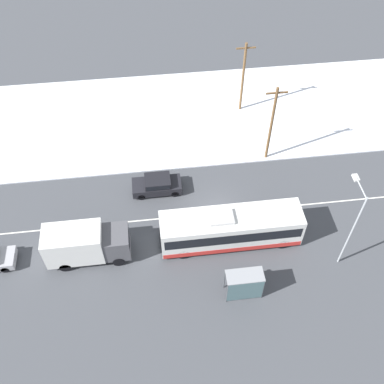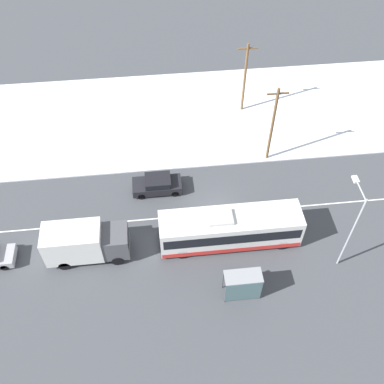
{
  "view_description": "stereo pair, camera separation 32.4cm",
  "coord_description": "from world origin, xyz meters",
  "px_view_note": "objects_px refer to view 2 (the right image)",
  "views": [
    {
      "loc": [
        -4.67,
        -22.07,
        29.2
      ],
      "look_at": [
        -1.82,
        1.33,
        1.4
      ],
      "focal_mm": 42.0,
      "sensor_mm": 36.0,
      "label": 1
    },
    {
      "loc": [
        -4.35,
        -22.1,
        29.2
      ],
      "look_at": [
        -1.82,
        1.33,
        1.4
      ],
      "focal_mm": 42.0,
      "sensor_mm": 36.0,
      "label": 2
    }
  ],
  "objects_px": {
    "city_bus": "(230,229)",
    "utility_pole_roadside": "(273,124)",
    "utility_pole_snowlot": "(245,77)",
    "box_truck": "(84,242)",
    "pedestrian_at_stop": "(246,274)",
    "bus_shelter": "(243,285)",
    "streetlamp": "(352,221)",
    "sedan_car": "(157,184)"
  },
  "relations": [
    {
      "from": "city_bus",
      "to": "sedan_car",
      "type": "height_order",
      "value": "city_bus"
    },
    {
      "from": "streetlamp",
      "to": "utility_pole_roadside",
      "type": "height_order",
      "value": "utility_pole_roadside"
    },
    {
      "from": "pedestrian_at_stop",
      "to": "city_bus",
      "type": "bearing_deg",
      "value": 98.46
    },
    {
      "from": "box_truck",
      "to": "pedestrian_at_stop",
      "type": "bearing_deg",
      "value": -17.12
    },
    {
      "from": "utility_pole_snowlot",
      "to": "box_truck",
      "type": "bearing_deg",
      "value": -133.05
    },
    {
      "from": "sedan_car",
      "to": "streetlamp",
      "type": "xyz_separation_m",
      "value": [
        13.0,
        -8.25,
        3.89
      ]
    },
    {
      "from": "utility_pole_snowlot",
      "to": "city_bus",
      "type": "bearing_deg",
      "value": -103.77
    },
    {
      "from": "city_bus",
      "to": "utility_pole_roadside",
      "type": "xyz_separation_m",
      "value": [
        4.86,
        8.53,
        2.5
      ]
    },
    {
      "from": "box_truck",
      "to": "bus_shelter",
      "type": "xyz_separation_m",
      "value": [
        10.98,
        -4.67,
        -0.05
      ]
    },
    {
      "from": "city_bus",
      "to": "sedan_car",
      "type": "distance_m",
      "value": 7.8
    },
    {
      "from": "pedestrian_at_stop",
      "to": "bus_shelter",
      "type": "height_order",
      "value": "bus_shelter"
    },
    {
      "from": "bus_shelter",
      "to": "streetlamp",
      "type": "xyz_separation_m",
      "value": [
        7.67,
        2.35,
        3.04
      ]
    },
    {
      "from": "sedan_car",
      "to": "bus_shelter",
      "type": "distance_m",
      "value": 11.89
    },
    {
      "from": "sedan_car",
      "to": "bus_shelter",
      "type": "height_order",
      "value": "bus_shelter"
    },
    {
      "from": "streetlamp",
      "to": "city_bus",
      "type": "bearing_deg",
      "value": 162.32
    },
    {
      "from": "city_bus",
      "to": "bus_shelter",
      "type": "xyz_separation_m",
      "value": [
        0.12,
        -4.83,
        0.11
      ]
    },
    {
      "from": "city_bus",
      "to": "pedestrian_at_stop",
      "type": "height_order",
      "value": "city_bus"
    },
    {
      "from": "city_bus",
      "to": "pedestrian_at_stop",
      "type": "xyz_separation_m",
      "value": [
        0.55,
        -3.68,
        -0.48
      ]
    },
    {
      "from": "streetlamp",
      "to": "sedan_car",
      "type": "bearing_deg",
      "value": 147.61
    },
    {
      "from": "box_truck",
      "to": "utility_pole_snowlot",
      "type": "relative_size",
      "value": 0.82
    },
    {
      "from": "box_truck",
      "to": "pedestrian_at_stop",
      "type": "relative_size",
      "value": 3.49
    },
    {
      "from": "utility_pole_snowlot",
      "to": "utility_pole_roadside",
      "type": "bearing_deg",
      "value": -81.46
    },
    {
      "from": "bus_shelter",
      "to": "city_bus",
      "type": "bearing_deg",
      "value": 91.44
    },
    {
      "from": "sedan_car",
      "to": "utility_pole_snowlot",
      "type": "bearing_deg",
      "value": -132.68
    },
    {
      "from": "box_truck",
      "to": "utility_pole_snowlot",
      "type": "bearing_deg",
      "value": 46.95
    },
    {
      "from": "box_truck",
      "to": "streetlamp",
      "type": "distance_m",
      "value": 19.04
    },
    {
      "from": "city_bus",
      "to": "streetlamp",
      "type": "distance_m",
      "value": 8.77
    },
    {
      "from": "pedestrian_at_stop",
      "to": "streetlamp",
      "type": "distance_m",
      "value": 8.19
    },
    {
      "from": "city_bus",
      "to": "box_truck",
      "type": "height_order",
      "value": "city_bus"
    },
    {
      "from": "city_bus",
      "to": "box_truck",
      "type": "bearing_deg",
      "value": -179.14
    },
    {
      "from": "sedan_car",
      "to": "utility_pole_snowlot",
      "type": "height_order",
      "value": "utility_pole_snowlot"
    },
    {
      "from": "box_truck",
      "to": "utility_pole_roadside",
      "type": "height_order",
      "value": "utility_pole_roadside"
    },
    {
      "from": "box_truck",
      "to": "utility_pole_roadside",
      "type": "xyz_separation_m",
      "value": [
        15.72,
        8.7,
        2.34
      ]
    },
    {
      "from": "utility_pole_snowlot",
      "to": "bus_shelter",
      "type": "bearing_deg",
      "value": -100.26
    },
    {
      "from": "pedestrian_at_stop",
      "to": "utility_pole_snowlot",
      "type": "xyz_separation_m",
      "value": [
        3.26,
        19.22,
        2.85
      ]
    },
    {
      "from": "city_bus",
      "to": "box_truck",
      "type": "distance_m",
      "value": 10.86
    },
    {
      "from": "streetlamp",
      "to": "utility_pole_snowlot",
      "type": "height_order",
      "value": "streetlamp"
    },
    {
      "from": "bus_shelter",
      "to": "utility_pole_snowlot",
      "type": "height_order",
      "value": "utility_pole_snowlot"
    },
    {
      "from": "city_bus",
      "to": "utility_pole_roadside",
      "type": "distance_m",
      "value": 10.13
    },
    {
      "from": "city_bus",
      "to": "utility_pole_roadside",
      "type": "bearing_deg",
      "value": 60.33
    },
    {
      "from": "pedestrian_at_stop",
      "to": "box_truck",
      "type": "bearing_deg",
      "value": 162.88
    },
    {
      "from": "sedan_car",
      "to": "pedestrian_at_stop",
      "type": "bearing_deg",
      "value": 121.36
    }
  ]
}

